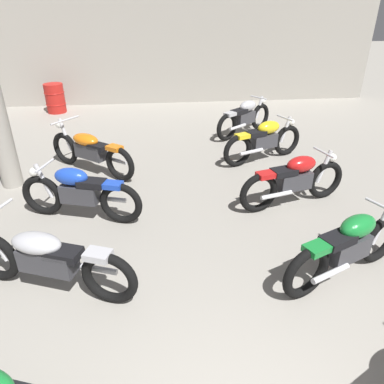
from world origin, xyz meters
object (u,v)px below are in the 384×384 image
Objects in this scene: motorcycle_left_row_3 at (90,150)px; motorcycle_left_row_2 at (79,192)px; motorcycle_right_row_1 at (348,246)px; motorcycle_right_row_3 at (264,140)px; motorcycle_right_row_4 at (245,117)px; motorcycle_left_row_1 at (47,259)px; oil_drum at (55,98)px; motorcycle_right_row_2 at (295,179)px.

motorcycle_left_row_2 is at bearing -87.31° from motorcycle_left_row_3.
motorcycle_right_row_1 and motorcycle_right_row_3 have the same top height.
motorcycle_right_row_4 is (-0.00, 1.70, 0.00)m from motorcycle_right_row_3.
motorcycle_left_row_1 is 1.12× the size of motorcycle_right_row_1.
motorcycle_left_row_1 is at bearing -78.25° from oil_drum.
motorcycle_left_row_2 is 1.03× the size of motorcycle_right_row_3.
motorcycle_right_row_2 is at bearing -25.86° from motorcycle_left_row_3.
motorcycle_left_row_2 is 3.83m from motorcycle_right_row_1.
oil_drum is at bearing 101.75° from motorcycle_left_row_1.
oil_drum is at bearing 140.16° from motorcycle_right_row_3.
motorcycle_right_row_2 reaches higher than oil_drum.
motorcycle_right_row_3 is at bearing -39.84° from oil_drum.
motorcycle_left_row_1 is at bearing -90.30° from motorcycle_left_row_3.
oil_drum is (-5.19, 2.63, -0.03)m from motorcycle_right_row_4.
motorcycle_right_row_4 is (0.03, 3.59, 0.00)m from motorcycle_right_row_2.
motorcycle_right_row_2 is (3.50, -1.70, 0.01)m from motorcycle_left_row_3.
motorcycle_left_row_1 is 1.11× the size of motorcycle_right_row_3.
motorcycle_left_row_3 is at bearing -176.81° from motorcycle_right_row_3.
motorcycle_right_row_2 is 1.89m from motorcycle_right_row_3.
motorcycle_left_row_1 is at bearing 177.56° from motorcycle_right_row_1.
motorcycle_right_row_4 reaches higher than oil_drum.
motorcycle_right_row_2 is 3.59m from motorcycle_right_row_4.
motorcycle_left_row_2 is at bearing -150.27° from motorcycle_right_row_3.
motorcycle_right_row_4 is at bearing 56.01° from motorcycle_left_row_1.
motorcycle_right_row_3 is (3.53, 0.20, 0.01)m from motorcycle_left_row_3.
motorcycle_left_row_3 is at bearing -151.78° from motorcycle_right_row_4.
oil_drum is (-1.74, 6.30, -0.03)m from motorcycle_left_row_2.
motorcycle_right_row_3 is 2.19× the size of oil_drum.
motorcycle_left_row_1 is 1.17× the size of motorcycle_left_row_3.
motorcycle_left_row_1 is 1.08× the size of motorcycle_left_row_2.
motorcycle_left_row_1 is 1.26× the size of motorcycle_right_row_4.
motorcycle_left_row_1 reaches higher than motorcycle_right_row_1.
motorcycle_left_row_3 is 4.95m from motorcycle_right_row_1.
motorcycle_left_row_1 is 8.06m from oil_drum.
motorcycle_right_row_1 is 0.99× the size of motorcycle_right_row_3.
motorcycle_left_row_3 reaches higher than motorcycle_right_row_1.
motorcycle_right_row_1 and motorcycle_right_row_2 have the same top height.
motorcycle_left_row_3 is 1.08× the size of motorcycle_right_row_4.
motorcycle_right_row_3 is at bearing 88.93° from motorcycle_right_row_2.
motorcycle_right_row_4 is (3.55, 5.26, 0.01)m from motorcycle_left_row_1.
motorcycle_right_row_4 is at bearing 28.22° from motorcycle_left_row_3.
motorcycle_right_row_1 is 3.71m from motorcycle_right_row_3.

